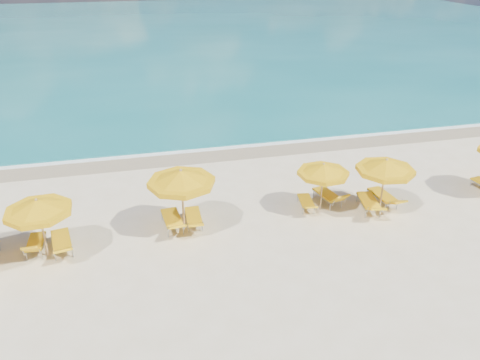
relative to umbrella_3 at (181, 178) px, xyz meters
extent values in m
plane|color=beige|center=(2.54, -0.17, -2.21)|extent=(120.00, 120.00, 0.00)
cube|color=#12676A|center=(2.54, 47.83, -2.21)|extent=(120.00, 80.00, 0.30)
cube|color=tan|center=(2.54, 7.23, -2.21)|extent=(120.00, 2.60, 0.01)
cube|color=white|center=(2.54, 8.03, -2.21)|extent=(120.00, 1.20, 0.03)
cube|color=white|center=(-3.46, 16.83, -2.21)|extent=(14.00, 0.36, 0.05)
cube|color=white|center=(10.54, 23.83, -2.21)|extent=(18.00, 0.30, 0.05)
cylinder|color=tan|center=(-4.94, -0.63, -1.10)|extent=(0.07, 0.07, 2.22)
cone|color=#EDAE0C|center=(-4.94, -0.63, -0.16)|extent=(2.91, 2.91, 0.44)
cylinder|color=#EDAE0C|center=(-4.94, -0.63, -0.38)|extent=(2.93, 2.93, 0.18)
sphere|color=tan|center=(-4.94, -0.63, 0.06)|extent=(0.10, 0.10, 0.10)
cylinder|color=tan|center=(0.00, 0.00, -0.97)|extent=(0.08, 0.08, 2.48)
cone|color=#EDAE0C|center=(0.00, 0.00, 0.07)|extent=(2.55, 2.55, 0.50)
cylinder|color=#EDAE0C|center=(0.00, 0.00, -0.17)|extent=(2.57, 2.57, 0.20)
sphere|color=tan|center=(0.00, 0.00, 0.33)|extent=(0.11, 0.11, 0.11)
cylinder|color=tan|center=(5.72, 0.21, -1.18)|extent=(0.06, 0.06, 2.05)
cone|color=#EDAE0C|center=(5.72, 0.21, -0.32)|extent=(2.59, 2.59, 0.41)
cylinder|color=#EDAE0C|center=(5.72, 0.21, -0.52)|extent=(2.61, 2.61, 0.16)
sphere|color=tan|center=(5.72, 0.21, -0.11)|extent=(0.09, 0.09, 0.09)
cylinder|color=tan|center=(8.08, -0.46, -1.06)|extent=(0.07, 0.07, 2.28)
cone|color=#EDAE0C|center=(8.08, -0.46, -0.11)|extent=(2.83, 2.83, 0.46)
cylinder|color=#EDAE0C|center=(8.08, -0.46, -0.33)|extent=(2.86, 2.86, 0.18)
sphere|color=tan|center=(8.08, -0.46, 0.13)|extent=(0.10, 0.10, 0.10)
cube|color=#EDB30E|center=(-5.36, -0.15, -1.86)|extent=(0.55, 1.22, 0.07)
cube|color=#EDB30E|center=(-5.37, -0.95, -1.65)|extent=(0.54, 0.46, 0.46)
cube|color=#EDB30E|center=(-4.48, -0.30, -1.80)|extent=(0.87, 1.49, 0.09)
cube|color=#EDB30E|center=(-4.29, -1.27, -1.65)|extent=(0.73, 0.73, 0.38)
cube|color=#EDB30E|center=(-0.43, 0.29, -1.80)|extent=(0.77, 1.48, 0.09)
cube|color=#EDB30E|center=(-0.34, -0.71, -1.63)|extent=(0.69, 0.68, 0.40)
cube|color=#EDB30E|center=(0.41, 0.34, -1.84)|extent=(0.62, 1.30, 0.08)
cube|color=#EDB30E|center=(0.38, -0.57, -1.71)|extent=(0.59, 0.61, 0.31)
cube|color=#EDB30E|center=(5.19, 0.53, -1.87)|extent=(0.67, 1.21, 0.07)
cube|color=#EDB30E|center=(5.07, -0.28, -1.75)|extent=(0.58, 0.58, 0.31)
cube|color=#EDB30E|center=(6.22, 0.73, -1.81)|extent=(0.87, 1.47, 0.08)
cube|color=#EDB30E|center=(6.40, -0.16, -1.58)|extent=(0.70, 0.63, 0.51)
cube|color=#EDB30E|center=(7.68, -0.20, -1.79)|extent=(0.89, 1.52, 0.09)
cube|color=#EDB30E|center=(7.49, -1.19, -1.64)|extent=(0.75, 0.75, 0.38)
cube|color=#EDB30E|center=(8.49, 0.14, -1.81)|extent=(0.76, 1.43, 0.08)
cube|color=#EDB30E|center=(8.60, -0.83, -1.66)|extent=(0.68, 0.68, 0.36)
camera|label=1|loc=(-1.44, -15.53, 7.62)|focal=35.00mm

